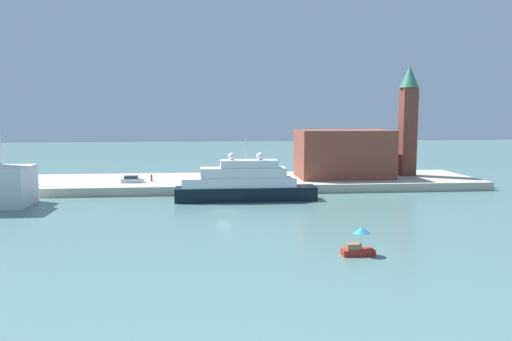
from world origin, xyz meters
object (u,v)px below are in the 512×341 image
Objects in this scene: large_yacht at (244,184)px; mooring_bollard at (240,183)px; harbor_building at (344,154)px; small_motorboat at (358,244)px; parked_car at (132,180)px; person_figure at (152,178)px; bell_tower at (408,116)px.

large_yacht is 29.09× the size of mooring_bollard.
harbor_building reaches higher than large_yacht.
parked_car is (-31.37, 49.92, 1.01)m from small_motorboat.
person_figure is at bearing 157.67° from mooring_bollard.
bell_tower is at bearing 27.06° from large_yacht.
small_motorboat is 0.18× the size of harbor_building.
large_yacht is at bearing -39.74° from person_figure.
large_yacht is at bearing -142.77° from harbor_building.
mooring_bollard is (-23.26, -9.84, -4.71)m from harbor_building.
large_yacht is 1.04× the size of bell_tower.
small_motorboat reaches higher than mooring_bollard.
parked_car is 5.10× the size of mooring_bollard.
parked_car is 2.86× the size of person_figure.
large_yacht is 7.09× the size of small_motorboat.
mooring_bollard is at bearing -157.06° from harbor_building.
large_yacht is at bearing -87.89° from mooring_bollard.
parked_car is at bearing 164.78° from mooring_bollard.
small_motorboat is at bearing -57.85° from parked_car.
small_motorboat reaches higher than parked_car.
large_yacht is 37.86m from small_motorboat.
bell_tower is (15.02, 1.95, 8.10)m from harbor_building.
harbor_building is 41.14m from person_figure.
small_motorboat is at bearing -116.73° from bell_tower.
harbor_building is (13.14, 53.98, 5.56)m from small_motorboat.
bell_tower is at bearing 17.12° from mooring_bollard.
small_motorboat is at bearing -103.68° from harbor_building.
harbor_building is at bearing 76.32° from small_motorboat.
person_figure is 1.78× the size of mooring_bollard.
parked_car reaches higher than mooring_bollard.
large_yacht is 7.66m from mooring_bollard.
harbor_building is 44.93m from parked_car.
person_figure reaches higher than small_motorboat.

